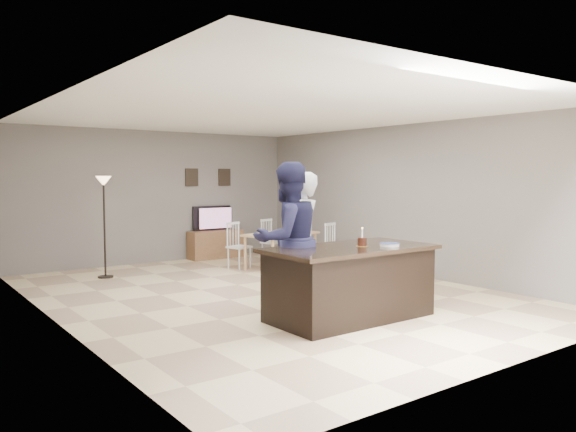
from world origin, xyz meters
TOP-DOWN VIEW (x-y plane):
  - floor at (0.00, 0.00)m, footprint 8.00×8.00m
  - room_shell at (0.00, 0.00)m, footprint 8.00×8.00m
  - kitchen_island at (0.00, -1.80)m, footprint 2.15×1.10m
  - tv_console at (1.20, 3.77)m, footprint 1.20×0.40m
  - television at (1.20, 3.84)m, footprint 0.91×0.12m
  - tv_screen_glow at (1.20, 3.76)m, footprint 0.78×0.00m
  - picture_frames at (1.15, 3.98)m, footprint 1.10×0.02m
  - doorway at (-2.99, -2.30)m, footprint 0.00×2.10m
  - woman at (-0.13, -0.99)m, footprint 0.78×0.65m
  - man at (-0.56, -1.25)m, footprint 0.96×0.75m
  - birthday_cake at (0.15, -1.86)m, footprint 0.15×0.15m
  - plate_stack at (0.42, -2.06)m, footprint 0.25×0.25m
  - dining_table at (1.56, 1.84)m, footprint 1.76×1.94m
  - floor_lamp at (-1.51, 2.83)m, footprint 0.27×0.27m

SIDE VIEW (x-z plane):
  - floor at x=0.00m, z-range 0.00..0.00m
  - tv_console at x=1.20m, z-range 0.00..0.60m
  - kitchen_island at x=0.00m, z-range 0.00..0.90m
  - dining_table at x=1.56m, z-range 0.12..1.01m
  - television at x=1.20m, z-range 0.60..1.13m
  - tv_screen_glow at x=1.20m, z-range 0.48..1.26m
  - woman at x=-0.13m, z-range 0.00..1.83m
  - plate_stack at x=0.42m, z-range 0.90..0.94m
  - birthday_cake at x=0.15m, z-range 0.84..1.07m
  - man at x=-0.56m, z-range 0.00..1.95m
  - doorway at x=-2.99m, z-range -0.07..2.58m
  - floor_lamp at x=-1.51m, z-range 0.49..2.26m
  - room_shell at x=0.00m, z-range -2.32..5.68m
  - picture_frames at x=1.15m, z-range 1.56..1.94m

